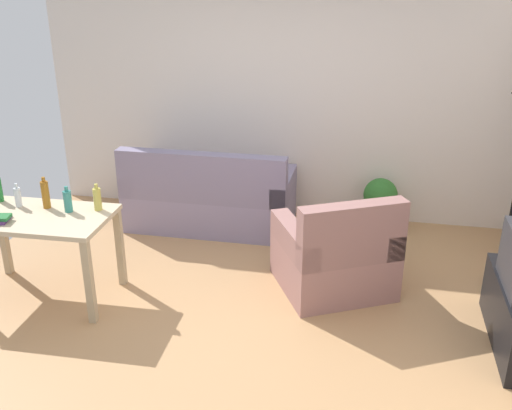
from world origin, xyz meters
The scene contains 10 objects.
ground_plane centered at (0.00, 0.00, -0.01)m, with size 5.20×4.40×0.02m, color tan.
wall_rear centered at (0.00, 2.20, 1.35)m, with size 5.20×0.10×2.70m, color silver.
couch centered at (-0.64, 1.59, 0.31)m, with size 1.76×0.84×0.92m.
desk centered at (-1.62, -0.09, 0.65)m, with size 1.22×0.73×0.76m.
potted_plant centered at (1.17, 1.90, 0.33)m, with size 0.36×0.36×0.57m.
armchair centered at (0.81, 0.51, 0.32)m, with size 1.19×1.16×0.92m.
bottle_clear centered at (-1.86, 0.04, 0.85)m, with size 0.06×0.06×0.21m.
bottle_amber centered at (-1.61, 0.07, 0.88)m, with size 0.06×0.06×0.27m.
bottle_tall centered at (-1.39, 0.03, 0.86)m, with size 0.07×0.07×0.22m.
bottle_squat centered at (-1.17, 0.11, 0.86)m, with size 0.07×0.07×0.23m.
Camera 1 is at (1.02, -4.01, 2.64)m, focal length 40.70 mm.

